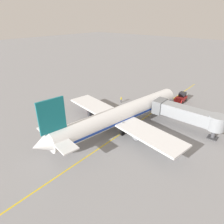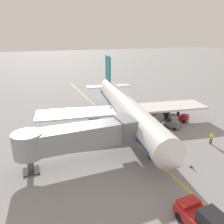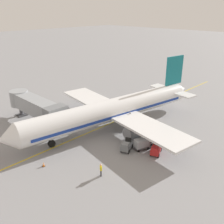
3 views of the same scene
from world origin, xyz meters
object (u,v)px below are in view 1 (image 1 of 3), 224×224
at_px(ground_crew_wing_walker, 121,99).
at_px(safety_cone_nose_left, 150,104).
at_px(jet_bridge, 187,114).
at_px(baggage_tug_trailing, 110,110).
at_px(pushback_tractor, 181,98).
at_px(baggage_tug_lead, 94,109).
at_px(parked_airliner, 121,115).
at_px(baggage_cart_second_in_train, 92,113).
at_px(baggage_cart_front, 101,110).
at_px(baggage_tug_spare, 88,122).

relative_size(ground_crew_wing_walker, safety_cone_nose_left, 2.86).
relative_size(jet_bridge, ground_crew_wing_walker, 8.66).
bearing_deg(jet_bridge, baggage_tug_trailing, -165.73).
xyz_separation_m(pushback_tractor, baggage_tug_lead, (-14.16, -20.40, -0.39)).
bearing_deg(parked_airliner, baggage_tug_lead, 168.31).
relative_size(baggage_tug_trailing, baggage_cart_second_in_train, 0.94).
distance_m(baggage_cart_front, safety_cone_nose_left, 13.91).
distance_m(parked_airliner, baggage_tug_spare, 7.63).
relative_size(baggage_tug_trailing, baggage_cart_front, 0.94).
xyz_separation_m(baggage_tug_lead, baggage_tug_trailing, (3.62, 2.12, 0.00)).
xyz_separation_m(baggage_tug_lead, baggage_cart_second_in_train, (1.97, -2.38, 0.24)).
bearing_deg(safety_cone_nose_left, ground_crew_wing_walker, -150.62).
bearing_deg(pushback_tractor, baggage_tug_lead, -124.77).
bearing_deg(parked_airliner, baggage_cart_front, 162.50).
bearing_deg(safety_cone_nose_left, baggage_tug_lead, -124.13).
distance_m(parked_airliner, jet_bridge, 13.60).
bearing_deg(baggage_tug_lead, parked_airliner, -11.69).
bearing_deg(baggage_tug_trailing, jet_bridge, 14.27).
relative_size(parked_airliner, jet_bridge, 2.55).
height_order(baggage_tug_trailing, safety_cone_nose_left, baggage_tug_trailing).
relative_size(parked_airliner, baggage_cart_second_in_train, 12.61).
xyz_separation_m(jet_bridge, baggage_cart_second_in_train, (-18.86, -8.87, -2.51)).
bearing_deg(baggage_tug_lead, baggage_tug_trailing, 30.35).
relative_size(baggage_tug_lead, safety_cone_nose_left, 4.70).
bearing_deg(ground_crew_wing_walker, baggage_tug_spare, -81.38).
distance_m(baggage_tug_trailing, baggage_tug_spare, 7.81).
distance_m(baggage_tug_spare, baggage_cart_front, 6.35).
relative_size(baggage_tug_lead, ground_crew_wing_walker, 1.64).
height_order(pushback_tractor, baggage_cart_second_in_train, pushback_tractor).
bearing_deg(jet_bridge, parked_airliner, -140.56).
bearing_deg(baggage_tug_lead, baggage_cart_front, 10.45).
height_order(parked_airliner, baggage_tug_spare, parked_airliner).
distance_m(jet_bridge, baggage_tug_lead, 21.99).
xyz_separation_m(baggage_tug_lead, safety_cone_nose_left, (8.64, 12.74, -0.42)).
height_order(baggage_tug_trailing, ground_crew_wing_walker, ground_crew_wing_walker).
bearing_deg(ground_crew_wing_walker, safety_cone_nose_left, 29.38).
height_order(baggage_tug_lead, safety_cone_nose_left, baggage_tug_lead).
distance_m(pushback_tractor, baggage_tug_trailing, 21.10).
bearing_deg(jet_bridge, baggage_tug_lead, -162.68).
bearing_deg(jet_bridge, ground_crew_wing_walker, 172.77).
distance_m(pushback_tractor, safety_cone_nose_left, 9.47).
bearing_deg(ground_crew_wing_walker, baggage_cart_second_in_train, -89.25).
bearing_deg(safety_cone_nose_left, baggage_tug_trailing, -115.27).
height_order(jet_bridge, baggage_cart_second_in_train, jet_bridge).
xyz_separation_m(baggage_tug_trailing, baggage_cart_second_in_train, (-1.65, -4.50, 0.24)).
height_order(baggage_tug_lead, baggage_cart_front, baggage_tug_lead).
height_order(jet_bridge, baggage_tug_lead, jet_bridge).
height_order(ground_crew_wing_walker, safety_cone_nose_left, ground_crew_wing_walker).
height_order(parked_airliner, baggage_cart_second_in_train, parked_airliner).
relative_size(baggage_tug_trailing, ground_crew_wing_walker, 1.64).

